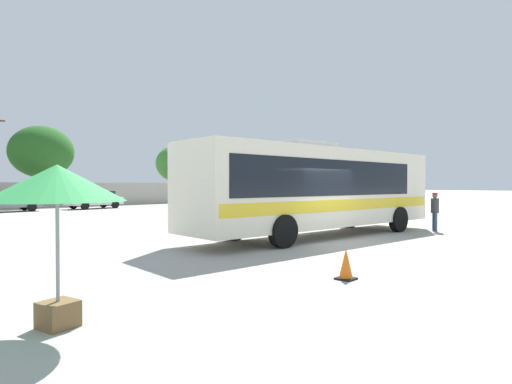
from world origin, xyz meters
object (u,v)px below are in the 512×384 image
(attendant_by_bus_door, at_px, (435,209))
(traffic_cone_on_apron, at_px, (346,265))
(parked_car_third_grey, at_px, (8,201))
(roadside_tree_right, at_px, (178,164))
(vendor_umbrella_near_gate_green, at_px, (57,188))
(coach_bus_cream_yellow, at_px, (317,187))
(parked_car_rightmost_white, at_px, (95,199))
(roadside_tree_midright, at_px, (42,152))

(attendant_by_bus_door, xyz_separation_m, traffic_cone_on_apron, (-10.42, -2.03, -0.62))
(parked_car_third_grey, relative_size, roadside_tree_right, 0.62)
(vendor_umbrella_near_gate_green, xyz_separation_m, traffic_cone_on_apron, (5.24, -1.33, -1.60))
(attendant_by_bus_door, bearing_deg, parked_car_third_grey, 106.78)
(vendor_umbrella_near_gate_green, relative_size, traffic_cone_on_apron, 3.49)
(coach_bus_cream_yellow, height_order, traffic_cone_on_apron, coach_bus_cream_yellow)
(parked_car_rightmost_white, distance_m, roadside_tree_midright, 8.34)
(coach_bus_cream_yellow, distance_m, vendor_umbrella_near_gate_green, 11.32)
(attendant_by_bus_door, relative_size, parked_car_third_grey, 0.39)
(parked_car_third_grey, distance_m, roadside_tree_midright, 8.99)
(coach_bus_cream_yellow, xyz_separation_m, parked_car_rightmost_white, (2.89, 24.23, -1.11))
(traffic_cone_on_apron, bearing_deg, coach_bus_cream_yellow, 39.60)
(coach_bus_cream_yellow, relative_size, parked_car_rightmost_white, 2.61)
(attendant_by_bus_door, height_order, parked_car_rightmost_white, attendant_by_bus_door)
(attendant_by_bus_door, height_order, vendor_umbrella_near_gate_green, vendor_umbrella_near_gate_green)
(attendant_by_bus_door, distance_m, roadside_tree_right, 37.08)
(roadside_tree_midright, relative_size, roadside_tree_right, 1.08)
(parked_car_rightmost_white, bearing_deg, parked_car_third_grey, 174.95)
(roadside_tree_right, bearing_deg, parked_car_third_grey, -160.04)
(coach_bus_cream_yellow, relative_size, parked_car_third_grey, 2.82)
(attendant_by_bus_door, bearing_deg, roadside_tree_right, 70.64)
(parked_car_third_grey, xyz_separation_m, roadside_tree_right, (20.49, 7.44, 3.77))
(coach_bus_cream_yellow, relative_size, vendor_umbrella_near_gate_green, 5.29)
(parked_car_rightmost_white, bearing_deg, roadside_tree_right, 29.43)
(attendant_by_bus_door, relative_size, vendor_umbrella_near_gate_green, 0.73)
(coach_bus_cream_yellow, height_order, vendor_umbrella_near_gate_green, coach_bus_cream_yellow)
(roadside_tree_right, xyz_separation_m, traffic_cone_on_apron, (-22.65, -36.84, -4.22))
(coach_bus_cream_yellow, bearing_deg, roadside_tree_midright, 87.77)
(vendor_umbrella_near_gate_green, bearing_deg, traffic_cone_on_apron, -14.26)
(coach_bus_cream_yellow, height_order, roadside_tree_right, roadside_tree_right)
(roadside_tree_right, bearing_deg, attendant_by_bus_door, -109.36)
(parked_car_third_grey, height_order, parked_car_rightmost_white, parked_car_rightmost_white)
(attendant_by_bus_door, xyz_separation_m, parked_car_third_grey, (-8.25, 27.38, -0.16))
(roadside_tree_midright, bearing_deg, parked_car_third_grey, -125.68)
(attendant_by_bus_door, bearing_deg, roadside_tree_midright, 96.11)
(attendant_by_bus_door, bearing_deg, parked_car_rightmost_white, 94.15)
(vendor_umbrella_near_gate_green, distance_m, roadside_tree_right, 45.23)
(parked_car_third_grey, xyz_separation_m, traffic_cone_on_apron, (-2.17, -29.40, -0.45))
(parked_car_rightmost_white, relative_size, roadside_tree_right, 0.67)
(coach_bus_cream_yellow, xyz_separation_m, traffic_cone_on_apron, (-5.58, -4.62, -1.57))
(parked_car_third_grey, bearing_deg, roadside_tree_midright, 54.32)
(coach_bus_cream_yellow, bearing_deg, attendant_by_bus_door, -28.20)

